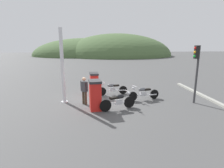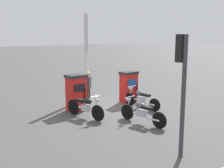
{
  "view_description": "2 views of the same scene",
  "coord_description": "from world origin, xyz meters",
  "px_view_note": "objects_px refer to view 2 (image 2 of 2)",
  "views": [
    {
      "loc": [
        -0.43,
        -10.44,
        3.42
      ],
      "look_at": [
        0.82,
        0.26,
        0.97
      ],
      "focal_mm": 29.03,
      "sensor_mm": 36.0,
      "label": 1
    },
    {
      "loc": [
        10.52,
        -6.39,
        3.33
      ],
      "look_at": [
        0.46,
        -0.02,
        1.14
      ],
      "focal_mm": 44.9,
      "sensor_mm": 36.0,
      "label": 2
    }
  ],
  "objects_px": {
    "fuel_pump_near": "(76,92)",
    "motorcycle_extra": "(142,111)",
    "roadside_traffic_light": "(182,74)",
    "motorcycle_far_pump": "(141,98)",
    "fuel_pump_far": "(129,87)",
    "motorcycle_near_pump": "(86,106)",
    "attendant_person": "(88,86)",
    "canopy_support_pole": "(86,58)"
  },
  "relations": [
    {
      "from": "fuel_pump_near",
      "to": "roadside_traffic_light",
      "type": "relative_size",
      "value": 0.48
    },
    {
      "from": "fuel_pump_near",
      "to": "motorcycle_extra",
      "type": "xyz_separation_m",
      "value": [
        2.93,
        1.26,
        -0.33
      ]
    },
    {
      "from": "motorcycle_far_pump",
      "to": "roadside_traffic_light",
      "type": "distance_m",
      "value": 5.31
    },
    {
      "from": "motorcycle_near_pump",
      "to": "motorcycle_far_pump",
      "type": "height_order",
      "value": "motorcycle_near_pump"
    },
    {
      "from": "fuel_pump_near",
      "to": "motorcycle_extra",
      "type": "distance_m",
      "value": 3.21
    },
    {
      "from": "fuel_pump_near",
      "to": "motorcycle_extra",
      "type": "bearing_deg",
      "value": 23.29
    },
    {
      "from": "motorcycle_far_pump",
      "to": "fuel_pump_far",
      "type": "bearing_deg",
      "value": 172.09
    },
    {
      "from": "fuel_pump_far",
      "to": "motorcycle_near_pump",
      "type": "height_order",
      "value": "fuel_pump_far"
    },
    {
      "from": "roadside_traffic_light",
      "to": "fuel_pump_far",
      "type": "bearing_deg",
      "value": 157.13
    },
    {
      "from": "motorcycle_extra",
      "to": "motorcycle_far_pump",
      "type": "bearing_deg",
      "value": 142.17
    },
    {
      "from": "fuel_pump_near",
      "to": "motorcycle_extra",
      "type": "relative_size",
      "value": 0.76
    },
    {
      "from": "fuel_pump_near",
      "to": "motorcycle_near_pump",
      "type": "xyz_separation_m",
      "value": [
        1.19,
        -0.16,
        -0.32
      ]
    },
    {
      "from": "fuel_pump_near",
      "to": "attendant_person",
      "type": "xyz_separation_m",
      "value": [
        -0.59,
        0.89,
        0.1
      ]
    },
    {
      "from": "motorcycle_far_pump",
      "to": "motorcycle_extra",
      "type": "height_order",
      "value": "motorcycle_extra"
    },
    {
      "from": "canopy_support_pole",
      "to": "roadside_traffic_light",
      "type": "bearing_deg",
      "value": -7.96
    },
    {
      "from": "attendant_person",
      "to": "motorcycle_near_pump",
      "type": "bearing_deg",
      "value": -30.43
    },
    {
      "from": "fuel_pump_far",
      "to": "canopy_support_pole",
      "type": "height_order",
      "value": "canopy_support_pole"
    },
    {
      "from": "attendant_person",
      "to": "fuel_pump_near",
      "type": "bearing_deg",
      "value": -56.35
    },
    {
      "from": "fuel_pump_near",
      "to": "fuel_pump_far",
      "type": "height_order",
      "value": "fuel_pump_near"
    },
    {
      "from": "roadside_traffic_light",
      "to": "canopy_support_pole",
      "type": "xyz_separation_m",
      "value": [
        -7.45,
        1.04,
        -0.22
      ]
    },
    {
      "from": "fuel_pump_near",
      "to": "roadside_traffic_light",
      "type": "xyz_separation_m",
      "value": [
        5.65,
        0.4,
        1.47
      ]
    },
    {
      "from": "roadside_traffic_light",
      "to": "fuel_pump_near",
      "type": "bearing_deg",
      "value": -175.99
    },
    {
      "from": "motorcycle_near_pump",
      "to": "roadside_traffic_light",
      "type": "relative_size",
      "value": 0.59
    },
    {
      "from": "attendant_person",
      "to": "roadside_traffic_light",
      "type": "distance_m",
      "value": 6.41
    },
    {
      "from": "fuel_pump_near",
      "to": "attendant_person",
      "type": "height_order",
      "value": "attendant_person"
    },
    {
      "from": "fuel_pump_far",
      "to": "roadside_traffic_light",
      "type": "relative_size",
      "value": 0.46
    },
    {
      "from": "attendant_person",
      "to": "canopy_support_pole",
      "type": "relative_size",
      "value": 0.37
    },
    {
      "from": "fuel_pump_near",
      "to": "motorcycle_near_pump",
      "type": "bearing_deg",
      "value": -7.63
    },
    {
      "from": "motorcycle_far_pump",
      "to": "canopy_support_pole",
      "type": "relative_size",
      "value": 0.48
    },
    {
      "from": "attendant_person",
      "to": "motorcycle_extra",
      "type": "bearing_deg",
      "value": 6.12
    },
    {
      "from": "fuel_pump_far",
      "to": "motorcycle_near_pump",
      "type": "relative_size",
      "value": 0.78
    },
    {
      "from": "motorcycle_extra",
      "to": "attendant_person",
      "type": "height_order",
      "value": "attendant_person"
    },
    {
      "from": "fuel_pump_near",
      "to": "motorcycle_near_pump",
      "type": "distance_m",
      "value": 1.24
    },
    {
      "from": "roadside_traffic_light",
      "to": "motorcycle_far_pump",
      "type": "bearing_deg",
      "value": 153.56
    },
    {
      "from": "canopy_support_pole",
      "to": "motorcycle_near_pump",
      "type": "bearing_deg",
      "value": -28.15
    },
    {
      "from": "fuel_pump_near",
      "to": "canopy_support_pole",
      "type": "height_order",
      "value": "canopy_support_pole"
    },
    {
      "from": "motorcycle_near_pump",
      "to": "canopy_support_pole",
      "type": "xyz_separation_m",
      "value": [
        -2.99,
        1.6,
        1.57
      ]
    },
    {
      "from": "fuel_pump_far",
      "to": "canopy_support_pole",
      "type": "xyz_separation_m",
      "value": [
        -1.8,
        -1.34,
        1.29
      ]
    },
    {
      "from": "fuel_pump_far",
      "to": "motorcycle_near_pump",
      "type": "bearing_deg",
      "value": -67.99
    },
    {
      "from": "canopy_support_pole",
      "to": "fuel_pump_near",
      "type": "bearing_deg",
      "value": -38.68
    },
    {
      "from": "motorcycle_near_pump",
      "to": "motorcycle_extra",
      "type": "bearing_deg",
      "value": 39.18
    },
    {
      "from": "fuel_pump_far",
      "to": "motorcycle_extra",
      "type": "distance_m",
      "value": 3.32
    }
  ]
}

